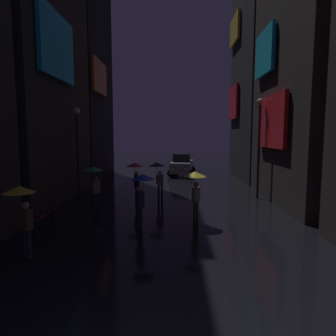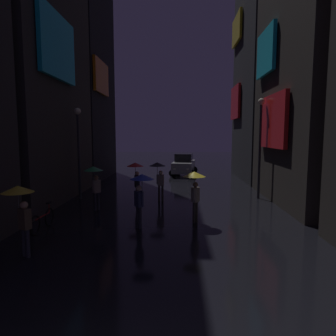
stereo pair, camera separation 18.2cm
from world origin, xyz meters
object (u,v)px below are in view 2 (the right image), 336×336
object	(u,v)px
pedestrian_midstreet_centre_black	(158,171)
pedestrian_far_right_green	(94,176)
pedestrian_foreground_right_blue	(141,186)
pedestrian_midstreet_left_yellow	(20,201)
bicycle_parked_at_storefront	(43,220)
streetlamp_left_far	(79,142)
streetlamp_right_far	(260,137)
pedestrian_foreground_left_yellow	(195,183)
pedestrian_near_crossing_red	(136,171)
car_distant	(184,165)

from	to	relation	value
pedestrian_midstreet_centre_black	pedestrian_far_right_green	bearing A→B (deg)	-143.22
pedestrian_foreground_right_blue	pedestrian_midstreet_left_yellow	distance (m)	4.19
bicycle_parked_at_storefront	streetlamp_left_far	xyz separation A→B (m)	(-0.40, 5.48, 2.80)
bicycle_parked_at_storefront	streetlamp_left_far	distance (m)	6.17
streetlamp_left_far	streetlamp_right_far	size ratio (longest dim) A/B	0.90
pedestrian_far_right_green	streetlamp_right_far	bearing A→B (deg)	20.11
pedestrian_foreground_right_blue	pedestrian_far_right_green	distance (m)	3.66
pedestrian_far_right_green	pedestrian_foreground_left_yellow	world-z (taller)	same
pedestrian_near_crossing_red	bicycle_parked_at_storefront	bearing A→B (deg)	-120.56
car_distant	streetlamp_right_far	xyz separation A→B (m)	(4.06, -9.69, 2.55)
pedestrian_midstreet_left_yellow	pedestrian_foreground_right_blue	bearing A→B (deg)	40.71
pedestrian_midstreet_centre_black	pedestrian_midstreet_left_yellow	distance (m)	8.29
pedestrian_near_crossing_red	streetlamp_right_far	bearing A→B (deg)	10.30
pedestrian_foreground_left_yellow	streetlamp_left_far	bearing A→B (deg)	144.71
pedestrian_near_crossing_red	pedestrian_far_right_green	distance (m)	2.51
pedestrian_foreground_left_yellow	streetlamp_left_far	distance (m)	7.68
pedestrian_midstreet_centre_black	pedestrian_foreground_left_yellow	xyz separation A→B (m)	(1.73, -3.95, 0.00)
pedestrian_far_right_green	pedestrian_midstreet_centre_black	size ratio (longest dim) A/B	1.00
pedestrian_far_right_green	streetlamp_left_far	distance (m)	3.34
pedestrian_foreground_right_blue	streetlamp_right_far	distance (m)	8.44
pedestrian_foreground_left_yellow	bicycle_parked_at_storefront	xyz separation A→B (m)	(-5.74, -1.13, -1.28)
pedestrian_foreground_right_blue	car_distant	size ratio (longest dim) A/B	0.49
pedestrian_far_right_green	pedestrian_near_crossing_red	bearing A→B (deg)	47.90
pedestrian_midstreet_left_yellow	streetlamp_left_far	distance (m)	8.11
pedestrian_foreground_right_blue	pedestrian_midstreet_centre_black	bearing A→B (deg)	86.09
pedestrian_foreground_left_yellow	streetlamp_right_far	bearing A→B (deg)	51.82
pedestrian_foreground_right_blue	streetlamp_right_far	world-z (taller)	streetlamp_right_far
pedestrian_far_right_green	pedestrian_midstreet_left_yellow	distance (m)	5.42
pedestrian_foreground_left_yellow	pedestrian_near_crossing_red	bearing A→B (deg)	128.37
pedestrian_foreground_left_yellow	streetlamp_left_far	world-z (taller)	streetlamp_left_far
pedestrian_midstreet_centre_black	bicycle_parked_at_storefront	xyz separation A→B (m)	(-4.01, -5.08, -1.28)
pedestrian_midstreet_centre_black	streetlamp_right_far	distance (m)	5.95
pedestrian_near_crossing_red	pedestrian_far_right_green	world-z (taller)	same
pedestrian_midstreet_centre_black	bicycle_parked_at_storefront	world-z (taller)	pedestrian_midstreet_centre_black
pedestrian_foreground_left_yellow	streetlamp_left_far	size ratio (longest dim) A/B	0.42
pedestrian_near_crossing_red	streetlamp_left_far	bearing A→B (deg)	168.19
pedestrian_foreground_right_blue	car_distant	xyz separation A→B (m)	(1.86, 15.43, -0.74)
pedestrian_far_right_green	pedestrian_midstreet_left_yellow	xyz separation A→B (m)	(-0.64, -5.38, 0.00)
pedestrian_midstreet_centre_black	bicycle_parked_at_storefront	bearing A→B (deg)	-128.31
pedestrian_near_crossing_red	pedestrian_far_right_green	xyz separation A→B (m)	(-1.68, -1.86, 0.00)
pedestrian_midstreet_centre_black	pedestrian_midstreet_left_yellow	bearing A→B (deg)	-114.98
pedestrian_near_crossing_red	bicycle_parked_at_storefront	distance (m)	5.73
pedestrian_midstreet_left_yellow	streetlamp_right_far	size ratio (longest dim) A/B	0.38
pedestrian_foreground_right_blue	streetlamp_left_far	xyz separation A→B (m)	(-4.09, 5.19, 1.51)
pedestrian_near_crossing_red	pedestrian_midstreet_centre_black	world-z (taller)	same
pedestrian_foreground_right_blue	pedestrian_near_crossing_red	size ratio (longest dim) A/B	1.00
pedestrian_foreground_left_yellow	pedestrian_foreground_right_blue	bearing A→B (deg)	-157.90
pedestrian_foreground_right_blue	pedestrian_far_right_green	size ratio (longest dim) A/B	1.00
pedestrian_foreground_right_blue	bicycle_parked_at_storefront	bearing A→B (deg)	-175.39
pedestrian_foreground_left_yellow	streetlamp_right_far	world-z (taller)	streetlamp_right_far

